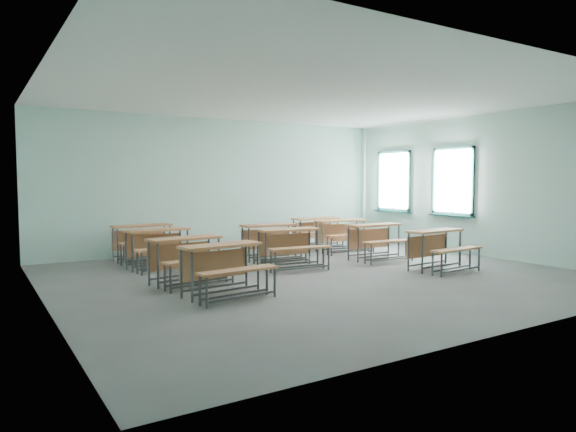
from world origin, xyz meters
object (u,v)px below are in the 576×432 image
desk_unit_r1c0 (188,253)px  desk_unit_r2c1 (272,236)px  desk_unit_r2c0 (160,242)px  desk_unit_r0c2 (440,243)px  desk_unit_r1c2 (377,236)px  desk_unit_r1c1 (291,242)px  desk_unit_r2c2 (343,231)px  desk_unit_r0c0 (225,262)px  desk_unit_r3c0 (144,237)px  desk_unit_r3c2 (318,228)px

desk_unit_r1c0 → desk_unit_r2c1: same height
desk_unit_r2c0 → desk_unit_r0c2: bearing=-39.3°
desk_unit_r1c2 → desk_unit_r1c1: bearing=178.5°
desk_unit_r1c2 → desk_unit_r2c2: 1.35m
desk_unit_r0c0 → desk_unit_r3c0: bearing=84.6°
desk_unit_r1c2 → desk_unit_r3c2: 2.24m
desk_unit_r0c0 → desk_unit_r2c2: same height
desk_unit_r1c2 → desk_unit_r2c0: 4.54m
desk_unit_r1c0 → desk_unit_r2c0: same height
desk_unit_r2c2 → desk_unit_r3c0: bearing=173.0°
desk_unit_r1c2 → desk_unit_r2c0: size_ratio=0.95×
desk_unit_r0c2 → desk_unit_r1c2: 1.59m
desk_unit_r2c2 → desk_unit_r3c2: bearing=103.2°
desk_unit_r0c0 → desk_unit_r2c0: (-0.06, 2.83, 0.00)m
desk_unit_r0c0 → desk_unit_r2c0: bearing=85.1°
desk_unit_r3c2 → desk_unit_r0c0: bearing=-138.3°
desk_unit_r1c1 → desk_unit_r1c2: size_ratio=1.04×
desk_unit_r2c0 → desk_unit_r2c2: bearing=-6.3°
desk_unit_r1c1 → desk_unit_r0c0: bearing=-139.0°
desk_unit_r1c0 → desk_unit_r2c0: bearing=80.0°
desk_unit_r1c1 → desk_unit_r3c0: bearing=137.3°
desk_unit_r1c1 → desk_unit_r2c1: 1.09m
desk_unit_r1c1 → desk_unit_r1c2: (2.13, -0.10, 0.00)m
desk_unit_r2c1 → desk_unit_r3c0: bearing=153.0°
desk_unit_r1c1 → desk_unit_r3c2: bearing=50.0°
desk_unit_r3c0 → desk_unit_r1c2: bearing=-32.8°
desk_unit_r0c2 → desk_unit_r1c0: size_ratio=0.97×
desk_unit_r2c0 → desk_unit_r3c0: same height
desk_unit_r1c2 → desk_unit_r2c2: size_ratio=0.94×
desk_unit_r2c2 → desk_unit_r3c0: (-4.42, 1.16, 0.00)m
desk_unit_r3c0 → desk_unit_r3c2: bearing=-6.2°
desk_unit_r1c2 → desk_unit_r2c0: same height
desk_unit_r3c2 → desk_unit_r1c1: bearing=-134.1°
desk_unit_r0c0 → desk_unit_r1c0: bearing=89.9°
desk_unit_r1c2 → desk_unit_r3c0: size_ratio=0.99×
desk_unit_r0c2 → desk_unit_r3c2: bearing=87.7°
desk_unit_r0c0 → desk_unit_r1c1: (2.13, 1.53, 0.00)m
desk_unit_r2c2 → desk_unit_r0c0: bearing=-139.8°
desk_unit_r0c0 → desk_unit_r3c0: (-0.05, 3.94, 0.00)m
desk_unit_r2c0 → desk_unit_r2c1: (2.37, -0.23, 0.00)m
desk_unit_r2c1 → desk_unit_r2c2: bearing=7.5°
desk_unit_r3c0 → desk_unit_r0c2: bearing=-45.0°
desk_unit_r0c2 → desk_unit_r2c0: (-4.47, 2.98, 0.00)m
desk_unit_r0c2 → desk_unit_r3c0: 6.05m
desk_unit_r1c1 → desk_unit_r2c0: bearing=154.6°
desk_unit_r2c2 → desk_unit_r3c2: 0.89m
desk_unit_r1c0 → desk_unit_r2c2: 4.77m
desk_unit_r1c1 → desk_unit_r3c0: 3.25m
desk_unit_r2c0 → desk_unit_r3c0: 1.12m
desk_unit_r2c0 → desk_unit_r3c0: bearing=83.8°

